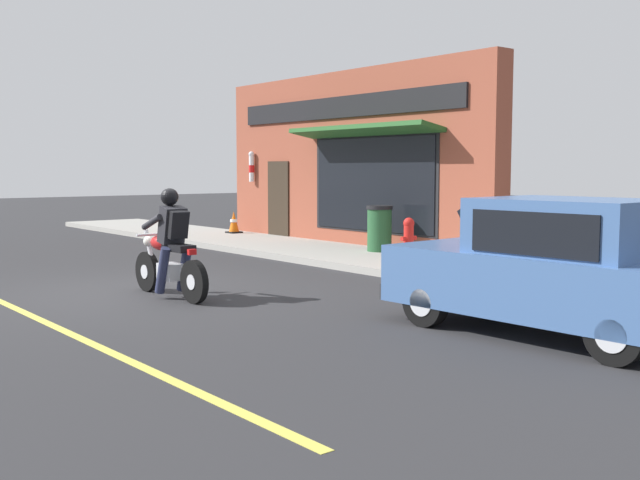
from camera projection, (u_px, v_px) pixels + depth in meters
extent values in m
plane|color=#2B2B2D|center=(132.00, 293.00, 11.48)|extent=(80.00, 80.00, 0.00)
cube|color=#9E9B93|center=(296.00, 249.00, 17.20)|extent=(2.60, 22.00, 0.14)
cube|color=brown|center=(348.00, 161.00, 17.94)|extent=(0.50, 9.10, 4.20)
cube|color=black|center=(372.00, 184.00, 16.94)|extent=(0.04, 3.82, 2.10)
cube|color=black|center=(373.00, 184.00, 16.95)|extent=(0.02, 4.00, 2.20)
cube|color=#2D2319|center=(278.00, 201.00, 19.80)|extent=(0.04, 0.90, 2.10)
cube|color=#235623|center=(362.00, 131.00, 16.62)|extent=(0.81, 4.37, 0.24)
cube|color=black|center=(339.00, 107.00, 17.64)|extent=(0.06, 7.73, 0.50)
cylinder|color=white|center=(252.00, 169.00, 20.55)|extent=(0.14, 0.14, 0.70)
cylinder|color=red|center=(252.00, 169.00, 20.55)|extent=(0.15, 0.15, 0.20)
sphere|color=silver|center=(251.00, 154.00, 20.52)|extent=(0.16, 0.16, 0.16)
cylinder|color=black|center=(148.00, 272.00, 11.62)|extent=(0.11, 0.62, 0.62)
cylinder|color=silver|center=(148.00, 272.00, 11.62)|extent=(0.12, 0.22, 0.22)
cylinder|color=black|center=(194.00, 282.00, 10.55)|extent=(0.11, 0.62, 0.62)
cylinder|color=silver|center=(194.00, 282.00, 10.55)|extent=(0.12, 0.22, 0.22)
cube|color=silver|center=(171.00, 271.00, 11.04)|extent=(0.29, 0.41, 0.24)
ellipsoid|color=#B21919|center=(163.00, 243.00, 11.19)|extent=(0.31, 0.53, 0.24)
cube|color=black|center=(179.00, 248.00, 10.83)|extent=(0.27, 0.57, 0.10)
cylinder|color=silver|center=(150.00, 252.00, 11.51)|extent=(0.08, 0.33, 0.68)
cylinder|color=silver|center=(154.00, 234.00, 11.39)|extent=(0.56, 0.05, 0.04)
sphere|color=silver|center=(148.00, 241.00, 11.53)|extent=(0.16, 0.16, 0.16)
cylinder|color=silver|center=(195.00, 280.00, 10.85)|extent=(0.09, 0.55, 0.08)
cube|color=red|center=(192.00, 252.00, 10.55)|extent=(0.12, 0.06, 0.08)
cylinder|color=#282D4C|center=(163.00, 270.00, 10.87)|extent=(0.15, 0.35, 0.71)
cylinder|color=#282D4C|center=(184.00, 268.00, 11.10)|extent=(0.15, 0.35, 0.71)
cube|color=#232328|center=(172.00, 225.00, 10.93)|extent=(0.35, 0.33, 0.57)
cylinder|color=#232328|center=(152.00, 222.00, 10.98)|extent=(0.10, 0.52, 0.26)
cylinder|color=#232328|center=(176.00, 221.00, 11.24)|extent=(0.10, 0.52, 0.26)
sphere|color=black|center=(170.00, 197.00, 10.94)|extent=(0.26, 0.26, 0.26)
cube|color=black|center=(178.00, 224.00, 10.81)|extent=(0.29, 0.25, 0.42)
cylinder|color=black|center=(426.00, 302.00, 9.02)|extent=(0.20, 0.61, 0.60)
cylinder|color=silver|center=(426.00, 302.00, 9.02)|extent=(0.21, 0.34, 0.33)
cylinder|color=black|center=(497.00, 289.00, 9.96)|extent=(0.20, 0.61, 0.60)
cylinder|color=silver|center=(497.00, 289.00, 9.96)|extent=(0.21, 0.34, 0.33)
cylinder|color=black|center=(615.00, 335.00, 7.22)|extent=(0.20, 0.61, 0.60)
cylinder|color=silver|center=(615.00, 335.00, 7.22)|extent=(0.21, 0.34, 0.33)
cube|color=#42669E|center=(547.00, 283.00, 8.57)|extent=(1.79, 3.76, 0.70)
cube|color=#42669E|center=(569.00, 228.00, 8.32)|extent=(1.52, 1.96, 0.66)
cube|color=black|center=(503.00, 228.00, 8.97)|extent=(1.34, 0.40, 0.51)
cube|color=black|center=(532.00, 234.00, 7.84)|extent=(0.09, 1.52, 0.46)
cube|color=black|center=(602.00, 227.00, 8.80)|extent=(0.09, 1.52, 0.46)
cube|color=silver|center=(398.00, 261.00, 9.61)|extent=(0.24, 0.05, 0.14)
cube|color=silver|center=(448.00, 255.00, 10.28)|extent=(0.24, 0.05, 0.14)
cube|color=#28282B|center=(425.00, 286.00, 9.96)|extent=(1.61, 0.19, 0.20)
cylinder|color=red|center=(408.00, 261.00, 13.63)|extent=(0.24, 0.24, 0.16)
cylinder|color=red|center=(409.00, 241.00, 13.59)|extent=(0.18, 0.18, 0.58)
sphere|color=red|center=(409.00, 223.00, 13.56)|extent=(0.20, 0.20, 0.20)
cylinder|color=red|center=(404.00, 239.00, 13.51)|extent=(0.10, 0.08, 0.08)
cylinder|color=red|center=(414.00, 238.00, 13.67)|extent=(0.10, 0.08, 0.08)
cylinder|color=#23512D|center=(379.00, 230.00, 16.00)|extent=(0.52, 0.52, 0.90)
cylinder|color=black|center=(380.00, 207.00, 15.95)|extent=(0.56, 0.56, 0.08)
cube|color=black|center=(234.00, 232.00, 20.61)|extent=(0.36, 0.36, 0.04)
cone|color=orange|center=(234.00, 221.00, 20.59)|extent=(0.28, 0.28, 0.56)
cylinder|color=white|center=(234.00, 221.00, 20.58)|extent=(0.20, 0.20, 0.08)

